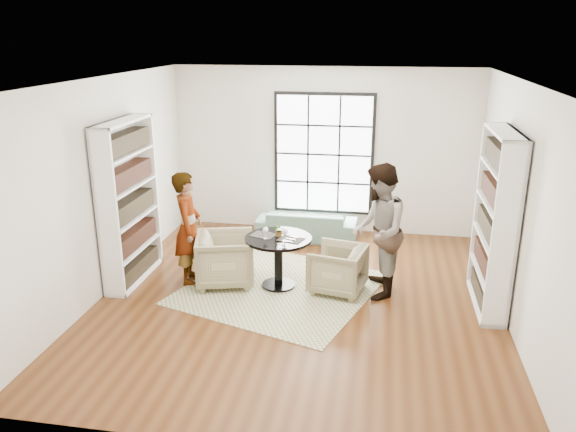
% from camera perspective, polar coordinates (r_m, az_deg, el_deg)
% --- Properties ---
extents(ground, '(6.00, 6.00, 0.00)m').
position_cam_1_polar(ground, '(7.96, 1.06, -8.45)').
color(ground, '#5B3315').
extents(room_shell, '(6.00, 6.01, 6.00)m').
position_cam_1_polar(room_shell, '(7.99, 1.71, 1.37)').
color(room_shell, silver).
rests_on(room_shell, ground).
extents(rug, '(3.19, 3.19, 0.01)m').
position_cam_1_polar(rug, '(8.27, -0.80, -7.32)').
color(rug, beige).
rests_on(rug, ground).
extents(pedestal_table, '(0.96, 0.96, 0.77)m').
position_cam_1_polar(pedestal_table, '(8.12, -0.98, -3.59)').
color(pedestal_table, black).
rests_on(pedestal_table, ground).
extents(sofa, '(1.79, 0.72, 0.52)m').
position_cam_1_polar(sofa, '(10.12, 1.91, -0.86)').
color(sofa, gray).
rests_on(sofa, ground).
extents(armchair_left, '(1.02, 1.01, 0.77)m').
position_cam_1_polar(armchair_left, '(8.34, -6.36, -4.38)').
color(armchair_left, '#BCB386').
rests_on(armchair_left, ground).
extents(armchair_right, '(0.88, 0.87, 0.68)m').
position_cam_1_polar(armchair_right, '(8.09, 5.05, -5.39)').
color(armchair_right, tan).
rests_on(armchair_right, ground).
extents(person_left, '(0.51, 0.68, 1.68)m').
position_cam_1_polar(person_left, '(8.34, -10.10, -1.19)').
color(person_left, gray).
rests_on(person_left, ground).
extents(person_right, '(0.75, 0.94, 1.89)m').
position_cam_1_polar(person_right, '(7.85, 9.17, -1.55)').
color(person_right, gray).
rests_on(person_right, ground).
extents(placemat_left, '(0.40, 0.35, 0.01)m').
position_cam_1_polar(placemat_left, '(8.13, -2.51, -1.95)').
color(placemat_left, black).
rests_on(placemat_left, pedestal_table).
extents(placemat_right, '(0.40, 0.35, 0.01)m').
position_cam_1_polar(placemat_right, '(7.95, 0.29, -2.39)').
color(placemat_right, black).
rests_on(placemat_right, pedestal_table).
extents(cutlery_left, '(0.20, 0.25, 0.01)m').
position_cam_1_polar(cutlery_left, '(8.12, -2.52, -1.90)').
color(cutlery_left, silver).
rests_on(cutlery_left, placemat_left).
extents(cutlery_right, '(0.20, 0.25, 0.01)m').
position_cam_1_polar(cutlery_right, '(7.95, 0.29, -2.35)').
color(cutlery_right, silver).
rests_on(cutlery_right, placemat_right).
extents(wine_glass_left, '(0.08, 0.08, 0.17)m').
position_cam_1_polar(wine_glass_left, '(7.96, -2.30, -1.47)').
color(wine_glass_left, silver).
rests_on(wine_glass_left, pedestal_table).
extents(wine_glass_right, '(0.09, 0.09, 0.20)m').
position_cam_1_polar(wine_glass_right, '(7.85, -0.34, -1.63)').
color(wine_glass_right, silver).
rests_on(wine_glass_right, pedestal_table).
extents(flower_centerpiece, '(0.18, 0.17, 0.19)m').
position_cam_1_polar(flower_centerpiece, '(8.05, -0.87, -1.48)').
color(flower_centerpiece, gray).
rests_on(flower_centerpiece, pedestal_table).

